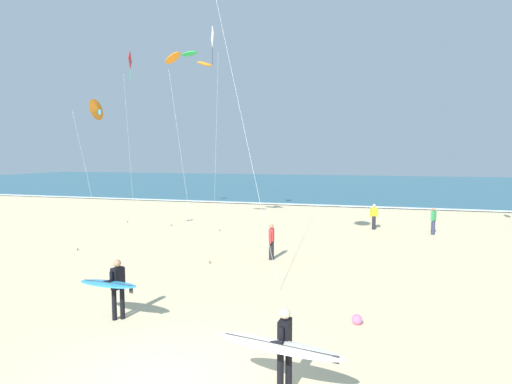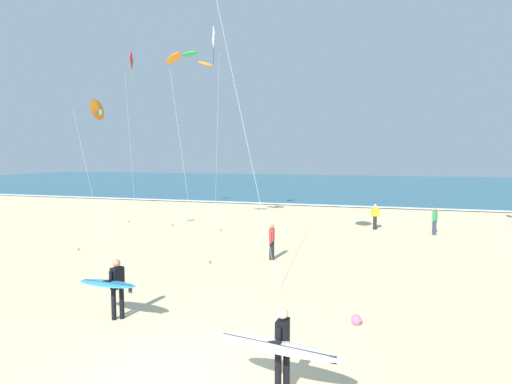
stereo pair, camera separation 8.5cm
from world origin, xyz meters
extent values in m
plane|color=beige|center=(0.00, 0.00, 0.00)|extent=(160.00, 160.00, 0.00)
cube|color=#2D6075|center=(0.00, 59.93, 0.04)|extent=(160.00, 60.00, 0.08)
cube|color=white|center=(0.00, 30.23, 0.09)|extent=(160.00, 0.97, 0.01)
cylinder|color=black|center=(2.52, 0.07, 0.44)|extent=(0.13, 0.13, 0.88)
cylinder|color=black|center=(2.65, 0.22, 0.44)|extent=(0.13, 0.13, 0.88)
cube|color=black|center=(2.59, 0.15, 1.18)|extent=(0.22, 0.35, 0.60)
cube|color=yellow|center=(2.48, 0.16, 1.22)|extent=(0.03, 0.20, 0.32)
sphere|color=beige|center=(2.59, 0.15, 1.60)|extent=(0.21, 0.21, 0.21)
cylinder|color=black|center=(2.57, -0.08, 1.29)|extent=(0.09, 0.09, 0.26)
cylinder|color=black|center=(2.51, -0.17, 1.16)|extent=(0.26, 0.10, 0.14)
cylinder|color=black|center=(2.60, 0.38, 1.14)|extent=(0.09, 0.09, 0.56)
ellipsoid|color=white|center=(2.56, -0.21, 1.12)|extent=(2.47, 0.72, 0.18)
cube|color=#333333|center=(2.56, -0.21, 1.16)|extent=(2.14, 0.17, 0.10)
cube|color=#262628|center=(3.58, -0.28, 1.05)|extent=(0.12, 0.02, 0.14)
cylinder|color=black|center=(-2.73, 2.37, 0.44)|extent=(0.13, 0.13, 0.88)
cylinder|color=black|center=(-2.56, 2.50, 0.44)|extent=(0.13, 0.13, 0.88)
cube|color=black|center=(-2.65, 2.44, 1.18)|extent=(0.25, 0.37, 0.60)
cube|color=blue|center=(-2.75, 2.45, 1.22)|extent=(0.05, 0.20, 0.32)
sphere|color=#A87A59|center=(-2.65, 2.44, 1.60)|extent=(0.21, 0.21, 0.21)
cylinder|color=black|center=(-2.69, 2.21, 1.29)|extent=(0.09, 0.09, 0.26)
cylinder|color=black|center=(-2.76, 2.13, 1.16)|extent=(0.26, 0.12, 0.14)
cylinder|color=black|center=(-2.61, 2.66, 1.14)|extent=(0.09, 0.09, 0.56)
ellipsoid|color=#3399D8|center=(-2.71, 2.08, 1.12)|extent=(2.02, 0.88, 0.15)
cube|color=#333333|center=(-2.71, 2.08, 1.16)|extent=(1.69, 0.31, 0.07)
cube|color=#262628|center=(-1.90, 1.94, 1.05)|extent=(0.12, 0.03, 0.14)
cube|color=white|center=(-6.32, 18.72, 12.38)|extent=(0.67, 1.22, 1.37)
cylinder|color=black|center=(-6.32, 18.72, 11.16)|extent=(0.02, 0.02, 1.07)
cylinder|color=silver|center=(-5.57, 17.31, 5.36)|extent=(1.52, 2.84, 10.53)
cylinder|color=brown|center=(-4.82, 15.90, 0.05)|extent=(0.06, 0.06, 0.10)
cube|color=red|center=(-13.21, 19.76, 11.57)|extent=(0.59, 1.30, 1.41)
cylinder|color=green|center=(-13.21, 19.76, 10.45)|extent=(0.02, 0.02, 0.83)
cylinder|color=silver|center=(-12.66, 18.50, 5.07)|extent=(1.12, 2.55, 9.94)
cylinder|color=brown|center=(-12.11, 17.23, 0.05)|extent=(0.06, 0.06, 0.10)
ellipsoid|color=orange|center=(-7.11, 14.63, 10.15)|extent=(1.50, 1.24, 0.62)
ellipsoid|color=green|center=(-6.54, 15.58, 10.57)|extent=(1.51, 1.25, 0.20)
ellipsoid|color=orange|center=(-5.96, 16.53, 10.15)|extent=(1.50, 1.24, 0.62)
cylinder|color=silver|center=(-7.53, 16.19, 5.08)|extent=(2.01, 1.22, 9.96)
cylinder|color=brown|center=(-8.53, 16.79, 0.05)|extent=(0.06, 0.06, 0.10)
cone|color=orange|center=(-9.63, 11.10, 6.95)|extent=(0.37, 1.11, 1.11)
cube|color=#2D99DB|center=(-9.63, 11.10, 6.81)|extent=(0.40, 0.03, 0.24)
cylinder|color=silver|center=(-9.61, 10.15, 3.40)|extent=(0.05, 1.90, 6.60)
cylinder|color=brown|center=(-9.59, 9.20, 0.05)|extent=(0.06, 0.06, 0.10)
cylinder|color=silver|center=(-0.69, 7.37, 6.31)|extent=(3.65, 2.73, 12.42)
cylinder|color=brown|center=(-2.50, 8.73, 0.05)|extent=(0.06, 0.06, 0.10)
cylinder|color=black|center=(4.18, 19.13, 0.42)|extent=(0.22, 0.22, 0.84)
cube|color=gold|center=(4.18, 19.13, 1.11)|extent=(0.34, 0.23, 0.54)
sphere|color=tan|center=(4.18, 19.13, 1.49)|extent=(0.20, 0.20, 0.20)
cylinder|color=gold|center=(3.98, 19.10, 1.01)|extent=(0.08, 0.08, 0.50)
cylinder|color=gold|center=(4.39, 19.17, 1.01)|extent=(0.08, 0.08, 0.50)
cylinder|color=black|center=(-0.14, 10.09, 0.42)|extent=(0.22, 0.22, 0.84)
cube|color=red|center=(-0.14, 10.09, 1.11)|extent=(0.18, 0.32, 0.54)
sphere|color=#A87A59|center=(-0.14, 10.09, 1.49)|extent=(0.20, 0.20, 0.20)
cylinder|color=red|center=(-0.14, 10.30, 1.01)|extent=(0.08, 0.08, 0.50)
cylinder|color=red|center=(-0.13, 9.88, 1.01)|extent=(0.08, 0.08, 0.50)
cylinder|color=#2D334C|center=(7.50, 18.30, 0.42)|extent=(0.22, 0.22, 0.84)
cube|color=#339351|center=(7.50, 18.30, 1.11)|extent=(0.33, 0.37, 0.54)
sphere|color=#A87A59|center=(7.50, 18.30, 1.49)|extent=(0.20, 0.20, 0.20)
cylinder|color=#339351|center=(7.38, 18.12, 1.01)|extent=(0.08, 0.08, 0.50)
cylinder|color=#339351|center=(7.62, 18.47, 1.01)|extent=(0.08, 0.08, 0.50)
sphere|color=pink|center=(3.79, 3.91, 0.14)|extent=(0.28, 0.28, 0.28)
camera|label=1|loc=(4.15, -7.24, 4.57)|focal=28.90mm
camera|label=2|loc=(4.23, -7.21, 4.57)|focal=28.90mm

